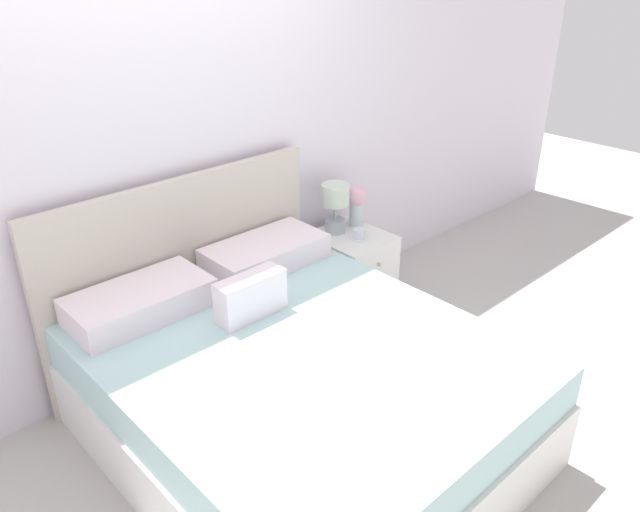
{
  "coord_description": "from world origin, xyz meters",
  "views": [
    {
      "loc": [
        -1.53,
        -2.76,
        2.19
      ],
      "look_at": [
        0.54,
        -0.54,
        0.67
      ],
      "focal_mm": 35.0,
      "sensor_mm": 36.0,
      "label": 1
    }
  ],
  "objects_px": {
    "nightstand": "(351,272)",
    "flower_vase": "(357,202)",
    "bed": "(290,383)",
    "teacup": "(359,234)",
    "table_lamp": "(335,202)"
  },
  "relations": [
    {
      "from": "nightstand",
      "to": "flower_vase",
      "type": "relative_size",
      "value": 1.91
    },
    {
      "from": "bed",
      "to": "teacup",
      "type": "relative_size",
      "value": 16.12
    },
    {
      "from": "flower_vase",
      "to": "teacup",
      "type": "distance_m",
      "value": 0.25
    },
    {
      "from": "table_lamp",
      "to": "teacup",
      "type": "relative_size",
      "value": 2.65
    },
    {
      "from": "flower_vase",
      "to": "nightstand",
      "type": "bearing_deg",
      "value": -145.56
    },
    {
      "from": "table_lamp",
      "to": "teacup",
      "type": "xyz_separation_m",
      "value": [
        0.04,
        -0.18,
        -0.17
      ]
    },
    {
      "from": "nightstand",
      "to": "teacup",
      "type": "relative_size",
      "value": 4.33
    },
    {
      "from": "nightstand",
      "to": "flower_vase",
      "type": "xyz_separation_m",
      "value": [
        0.14,
        0.09,
        0.43
      ]
    },
    {
      "from": "nightstand",
      "to": "teacup",
      "type": "height_order",
      "value": "teacup"
    },
    {
      "from": "teacup",
      "to": "bed",
      "type": "bearing_deg",
      "value": -151.48
    },
    {
      "from": "nightstand",
      "to": "table_lamp",
      "type": "bearing_deg",
      "value": 108.23
    },
    {
      "from": "nightstand",
      "to": "teacup",
      "type": "xyz_separation_m",
      "value": [
        -0.0,
        -0.06,
        0.29
      ]
    },
    {
      "from": "table_lamp",
      "to": "flower_vase",
      "type": "distance_m",
      "value": 0.18
    },
    {
      "from": "nightstand",
      "to": "table_lamp",
      "type": "height_order",
      "value": "table_lamp"
    },
    {
      "from": "bed",
      "to": "table_lamp",
      "type": "bearing_deg",
      "value": 36.3
    }
  ]
}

